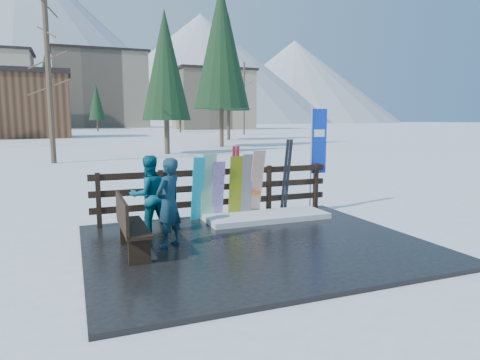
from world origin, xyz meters
name	(u,v)px	position (x,y,z in m)	size (l,w,h in m)	color
ground	(256,246)	(0.00, 0.00, 0.00)	(700.00, 700.00, 0.00)	white
deck	(256,244)	(0.00, 0.00, 0.04)	(6.00, 5.00, 0.08)	black
fence	(217,189)	(0.00, 2.20, 0.74)	(5.60, 0.10, 1.15)	black
snow_patch	(267,217)	(0.97, 1.60, 0.14)	(2.77, 1.00, 0.12)	white
bench	(129,224)	(-2.24, 0.15, 0.60)	(0.41, 1.50, 0.97)	black
snowboard_0	(198,189)	(-0.53, 1.98, 0.80)	(0.26, 0.03, 1.48)	#16CCEC
snowboard_1	(209,187)	(-0.28, 1.98, 0.83)	(0.31, 0.03, 1.51)	white
snowboard_2	(235,187)	(0.36, 1.98, 0.80)	(0.30, 0.03, 1.44)	#EBFF0A
snowboard_3	(218,190)	(-0.06, 1.98, 0.74)	(0.27, 0.03, 1.35)	silver
snowboard_4	(247,186)	(0.63, 1.98, 0.81)	(0.26, 0.03, 1.47)	black
snowboard_5	(256,183)	(0.87, 1.98, 0.85)	(0.30, 0.03, 1.58)	white
ski_pair_a	(235,182)	(0.37, 2.05, 0.90)	(0.16, 0.17, 1.65)	red
ski_pair_b	(286,176)	(1.69, 2.05, 0.97)	(0.17, 0.31, 1.78)	black
rental_flag	(317,145)	(2.64, 2.25, 1.69)	(0.45, 0.04, 2.60)	silver
person_front	(169,203)	(-1.52, 0.33, 0.87)	(0.58, 0.38, 1.58)	#1A4D56
person_back	(149,195)	(-1.71, 1.32, 0.86)	(0.75, 0.59, 1.55)	#0B566C
resort_buildings	(86,91)	(1.03, 115.41, 9.81)	(73.00, 87.60, 22.60)	tan
trees	(141,90)	(5.02, 46.04, 5.80)	(41.97, 68.77, 13.56)	#382B1E
mountains	(55,51)	(-10.50, 328.41, 50.20)	(520.00, 260.00, 120.00)	white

